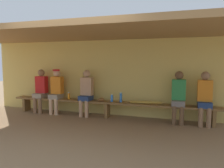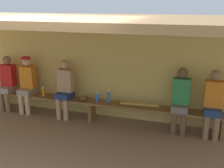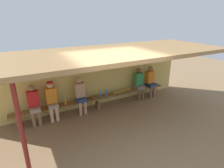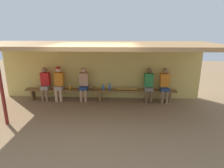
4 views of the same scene
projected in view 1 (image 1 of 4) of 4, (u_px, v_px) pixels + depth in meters
ground_plane at (84, 135)px, 4.66m from camera, size 24.00×24.00×0.00m
back_wall at (112, 78)px, 6.44m from camera, size 8.00×0.20×2.20m
dugout_roof at (95, 32)px, 5.09m from camera, size 8.00×2.80×0.12m
bench at (107, 104)px, 6.08m from camera, size 6.00×0.36×0.46m
player_shirtless_tan at (179, 95)px, 5.47m from camera, size 0.34×0.42×1.34m
player_in_blue at (86, 91)px, 6.25m from camera, size 0.34×0.42×1.34m
player_leftmost at (41, 89)px, 6.72m from camera, size 0.34×0.42×1.34m
player_with_sunglasses at (56, 89)px, 6.55m from camera, size 0.34×0.42×1.34m
player_middle at (205, 96)px, 5.28m from camera, size 0.34×0.42×1.34m
water_bottle_green at (112, 98)px, 6.03m from camera, size 0.07×0.07×0.21m
water_bottle_orange at (69, 96)px, 6.42m from camera, size 0.07×0.07×0.21m
water_bottle_clear at (121, 97)px, 5.95m from camera, size 0.07×0.07×0.27m
baseball_glove_dark_brown at (101, 100)px, 6.12m from camera, size 0.23×0.28×0.09m
baseball_bat at (146, 102)px, 5.74m from camera, size 0.83×0.13×0.07m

